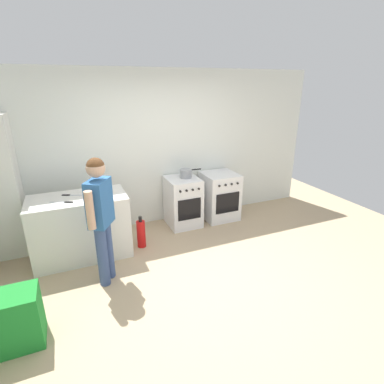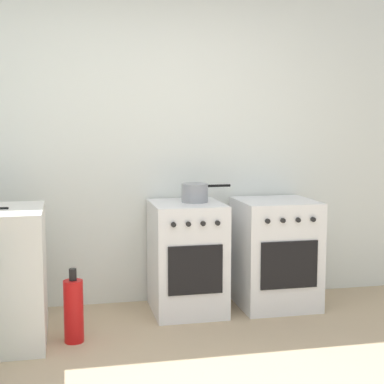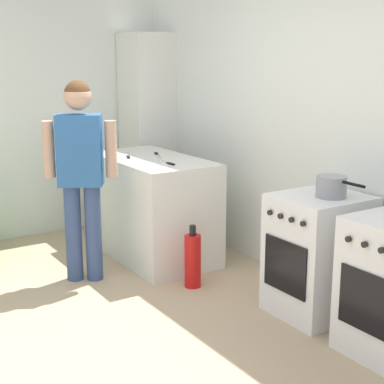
% 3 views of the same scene
% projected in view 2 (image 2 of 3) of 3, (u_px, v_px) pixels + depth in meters
% --- Properties ---
extents(back_wall, '(6.00, 0.10, 2.60)m').
position_uv_depth(back_wall, '(135.00, 142.00, 4.71)').
color(back_wall, silver).
rests_on(back_wall, ground).
extents(oven_left, '(0.54, 0.62, 0.85)m').
position_uv_depth(oven_left, '(187.00, 257.00, 4.53)').
color(oven_left, white).
rests_on(oven_left, ground).
extents(oven_right, '(0.60, 0.62, 0.85)m').
position_uv_depth(oven_right, '(275.00, 253.00, 4.68)').
color(oven_right, white).
rests_on(oven_right, ground).
extents(pot, '(0.38, 0.20, 0.14)m').
position_uv_depth(pot, '(195.00, 193.00, 4.50)').
color(pot, gray).
rests_on(pot, oven_left).
extents(fire_extinguisher, '(0.13, 0.13, 0.50)m').
position_uv_depth(fire_extinguisher, '(74.00, 310.00, 3.90)').
color(fire_extinguisher, red).
rests_on(fire_extinguisher, ground).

